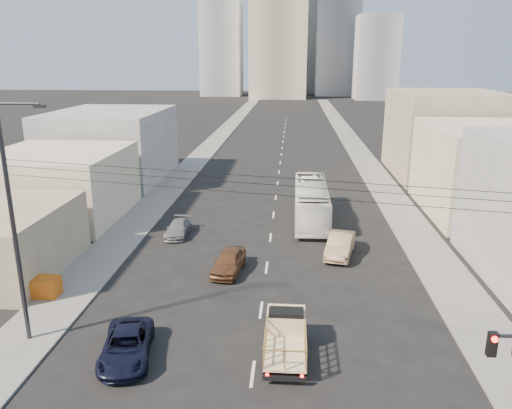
# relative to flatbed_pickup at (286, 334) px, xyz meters

# --- Properties ---
(ground) EXTENTS (420.00, 420.00, 0.00)m
(ground) POSITION_rel_flatbed_pickup_xyz_m (-1.45, -3.64, -1.09)
(ground) COLOR black
(ground) RESTS_ON ground
(sidewalk_left) EXTENTS (3.50, 180.00, 0.12)m
(sidewalk_left) POSITION_rel_flatbed_pickup_xyz_m (-13.20, 66.36, -1.03)
(sidewalk_left) COLOR slate
(sidewalk_left) RESTS_ON ground
(sidewalk_right) EXTENTS (3.50, 180.00, 0.12)m
(sidewalk_right) POSITION_rel_flatbed_pickup_xyz_m (10.30, 66.36, -1.03)
(sidewalk_right) COLOR slate
(sidewalk_right) RESTS_ON ground
(lane_dashes) EXTENTS (0.15, 104.00, 0.01)m
(lane_dashes) POSITION_rel_flatbed_pickup_xyz_m (-1.45, 49.36, -1.09)
(lane_dashes) COLOR silver
(lane_dashes) RESTS_ON ground
(flatbed_pickup) EXTENTS (1.95, 4.41, 1.90)m
(flatbed_pickup) POSITION_rel_flatbed_pickup_xyz_m (0.00, 0.00, 0.00)
(flatbed_pickup) COLOR beige
(flatbed_pickup) RESTS_ON ground
(navy_pickup) EXTENTS (3.02, 5.12, 1.34)m
(navy_pickup) POSITION_rel_flatbed_pickup_xyz_m (-7.49, -0.85, -0.43)
(navy_pickup) COLOR black
(navy_pickup) RESTS_ON ground
(city_bus) EXTENTS (2.82, 11.96, 3.33)m
(city_bus) POSITION_rel_flatbed_pickup_xyz_m (1.90, 21.28, 0.57)
(city_bus) COLOR white
(city_bus) RESTS_ON ground
(sedan_brown) EXTENTS (2.26, 4.54, 1.49)m
(sedan_brown) POSITION_rel_flatbed_pickup_xyz_m (-3.93, 9.46, -0.35)
(sedan_brown) COLOR #57341E
(sedan_brown) RESTS_ON ground
(sedan_tan) EXTENTS (2.70, 5.04, 1.58)m
(sedan_tan) POSITION_rel_flatbed_pickup_xyz_m (3.74, 13.02, -0.30)
(sedan_tan) COLOR #9D805C
(sedan_tan) RESTS_ON ground
(sedan_grey) EXTENTS (1.66, 4.05, 1.18)m
(sedan_grey) POSITION_rel_flatbed_pickup_xyz_m (-8.91, 16.31, -0.51)
(sedan_grey) COLOR slate
(sedan_grey) RESTS_ON ground
(streetlamp_left) EXTENTS (2.36, 0.25, 12.00)m
(streetlamp_left) POSITION_rel_flatbed_pickup_xyz_m (-12.84, 0.36, 5.34)
(streetlamp_left) COLOR #2D2D33
(streetlamp_left) RESTS_ON ground
(overhead_wires) EXTENTS (23.01, 5.02, 0.72)m
(overhead_wires) POSITION_rel_flatbed_pickup_xyz_m (-1.45, -2.14, 7.87)
(overhead_wires) COLOR black
(overhead_wires) RESTS_ON ground
(crate_stack) EXTENTS (1.80, 1.20, 1.14)m
(crate_stack) POSITION_rel_flatbed_pickup_xyz_m (-14.45, 4.96, -0.40)
(crate_stack) COLOR #BD5511
(crate_stack) RESTS_ON sidewalk_left
(bldg_right_mid) EXTENTS (11.00, 14.00, 8.00)m
(bldg_right_mid) POSITION_rel_flatbed_pickup_xyz_m (18.05, 24.36, 2.91)
(bldg_right_mid) COLOR #C0B99B
(bldg_right_mid) RESTS_ON ground
(bldg_right_far) EXTENTS (12.00, 16.00, 10.00)m
(bldg_right_far) POSITION_rel_flatbed_pickup_xyz_m (18.55, 40.36, 3.91)
(bldg_right_far) COLOR gray
(bldg_right_far) RESTS_ON ground
(bldg_left_mid) EXTENTS (11.00, 12.00, 6.00)m
(bldg_left_mid) POSITION_rel_flatbed_pickup_xyz_m (-20.45, 20.36, 1.91)
(bldg_left_mid) COLOR #C0B99B
(bldg_left_mid) RESTS_ON ground
(bldg_left_far) EXTENTS (12.00, 16.00, 8.00)m
(bldg_left_far) POSITION_rel_flatbed_pickup_xyz_m (-20.95, 35.36, 2.91)
(bldg_left_far) COLOR gray
(bldg_left_far) RESTS_ON ground
(high_rise_tower) EXTENTS (20.00, 20.00, 60.00)m
(high_rise_tower) POSITION_rel_flatbed_pickup_xyz_m (-5.45, 166.36, 28.91)
(high_rise_tower) COLOR gray
(high_rise_tower) RESTS_ON ground
(midrise_ne) EXTENTS (16.00, 16.00, 40.00)m
(midrise_ne) POSITION_rel_flatbed_pickup_xyz_m (16.55, 181.36, 18.91)
(midrise_ne) COLOR gray
(midrise_ne) RESTS_ON ground
(midrise_nw) EXTENTS (15.00, 15.00, 34.00)m
(midrise_nw) POSITION_rel_flatbed_pickup_xyz_m (-27.45, 176.36, 15.91)
(midrise_nw) COLOR gray
(midrise_nw) RESTS_ON ground
(midrise_back) EXTENTS (18.00, 18.00, 44.00)m
(midrise_back) POSITION_rel_flatbed_pickup_xyz_m (4.55, 196.36, 20.91)
(midrise_back) COLOR gray
(midrise_back) RESTS_ON ground
(midrise_east) EXTENTS (14.00, 14.00, 28.00)m
(midrise_east) POSITION_rel_flatbed_pickup_xyz_m (28.55, 161.36, 12.91)
(midrise_east) COLOR gray
(midrise_east) RESTS_ON ground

